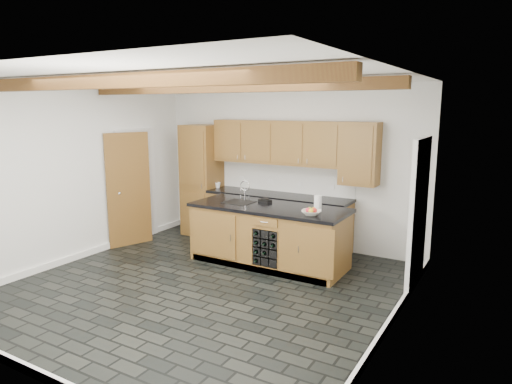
% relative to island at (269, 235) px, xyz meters
% --- Properties ---
extents(ground, '(5.00, 5.00, 0.00)m').
position_rel_island_xyz_m(ground, '(-0.31, -1.28, -0.46)').
color(ground, black).
rests_on(ground, ground).
extents(room_shell, '(5.01, 5.00, 5.00)m').
position_rel_island_xyz_m(room_shell, '(-0.39, -0.75, 1.06)').
color(room_shell, white).
rests_on(room_shell, ground).
extents(back_cabinetry, '(3.65, 0.62, 2.20)m').
position_rel_island_xyz_m(back_cabinetry, '(-0.68, 0.95, 0.51)').
color(back_cabinetry, brown).
rests_on(back_cabinetry, ground).
extents(island, '(2.48, 0.96, 0.93)m').
position_rel_island_xyz_m(island, '(0.00, 0.00, 0.00)').
color(island, brown).
rests_on(island, ground).
extents(faucet, '(0.45, 0.40, 0.34)m').
position_rel_island_xyz_m(faucet, '(-0.56, 0.05, 0.50)').
color(faucet, black).
rests_on(faucet, island).
extents(kitchen_scale, '(0.22, 0.16, 0.06)m').
position_rel_island_xyz_m(kitchen_scale, '(-0.20, 0.22, 0.49)').
color(kitchen_scale, black).
rests_on(kitchen_scale, island).
extents(fruit_bowl, '(0.35, 0.35, 0.07)m').
position_rel_island_xyz_m(fruit_bowl, '(0.80, -0.21, 0.50)').
color(fruit_bowl, beige).
rests_on(fruit_bowl, island).
extents(fruit_cluster, '(0.16, 0.17, 0.07)m').
position_rel_island_xyz_m(fruit_cluster, '(0.80, -0.21, 0.54)').
color(fruit_cluster, '#B41E18').
rests_on(fruit_cluster, fruit_bowl).
extents(paper_towel, '(0.11, 0.11, 0.23)m').
position_rel_island_xyz_m(paper_towel, '(0.79, 0.05, 0.58)').
color(paper_towel, white).
rests_on(paper_towel, island).
extents(mug, '(0.12, 0.12, 0.10)m').
position_rel_island_xyz_m(mug, '(-1.61, 0.93, 0.52)').
color(mug, white).
rests_on(mug, back_cabinetry).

